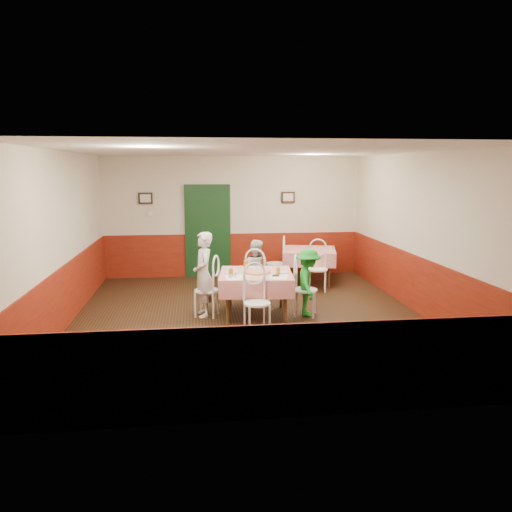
{
  "coord_description": "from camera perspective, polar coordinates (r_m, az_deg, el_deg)",
  "views": [
    {
      "loc": [
        -0.91,
        -8.17,
        2.52
      ],
      "look_at": [
        0.12,
        0.13,
        1.05
      ],
      "focal_mm": 35.0,
      "sensor_mm": 36.0,
      "label": 1
    }
  ],
  "objects": [
    {
      "name": "wallet",
      "position": [
        8.27,
        2.25,
        -2.25
      ],
      "size": [
        0.12,
        0.1,
        0.02
      ],
      "primitive_type": "cube",
      "rotation": [
        0.0,
        0.0,
        -0.11
      ],
      "color": "black",
      "rests_on": "main_table"
    },
    {
      "name": "right_wall",
      "position": [
        9.13,
        18.34,
        2.42
      ],
      "size": [
        0.1,
        7.0,
        2.8
      ],
      "primitive_type": "cube",
      "color": "beige",
      "rests_on": "ground"
    },
    {
      "name": "shaker_b",
      "position": [
        8.11,
        -2.35,
        -2.24
      ],
      "size": [
        0.04,
        0.04,
        0.09
      ],
      "primitive_type": "cylinder",
      "rotation": [
        0.0,
        0.0,
        -0.11
      ],
      "color": "silver",
      "rests_on": "main_table"
    },
    {
      "name": "chair_second_a",
      "position": [
        11.0,
        2.3,
        -0.88
      ],
      "size": [
        0.51,
        0.51,
        0.9
      ],
      "primitive_type": null,
      "rotation": [
        0.0,
        0.0,
        -1.8
      ],
      "color": "white",
      "rests_on": "ground"
    },
    {
      "name": "left_wall",
      "position": [
        8.51,
        -21.26,
        1.72
      ],
      "size": [
        0.1,
        7.0,
        2.8
      ],
      "primitive_type": "cube",
      "color": "beige",
      "rests_on": "ground"
    },
    {
      "name": "chair_second_b",
      "position": [
        10.43,
        7.05,
        -1.55
      ],
      "size": [
        0.51,
        0.51,
        0.9
      ],
      "primitive_type": null,
      "rotation": [
        0.0,
        0.0,
        -0.23
      ],
      "color": "white",
      "rests_on": "ground"
    },
    {
      "name": "menu_right",
      "position": [
        8.21,
        2.61,
        -2.41
      ],
      "size": [
        0.41,
        0.47,
        0.0
      ],
      "primitive_type": "cube",
      "rotation": [
        0.0,
        0.0,
        -0.31
      ],
      "color": "white",
      "rests_on": "main_table"
    },
    {
      "name": "diner_left",
      "position": [
        8.58,
        -6.02,
        -2.11
      ],
      "size": [
        0.41,
        0.57,
        1.46
      ],
      "primitive_type": "imported",
      "rotation": [
        0.0,
        0.0,
        -1.46
      ],
      "color": "gray",
      "rests_on": "ground"
    },
    {
      "name": "plate_right",
      "position": [
        8.55,
        2.81,
        -1.88
      ],
      "size": [
        0.27,
        0.27,
        0.01
      ],
      "primitive_type": "cylinder",
      "rotation": [
        0.0,
        0.0,
        -0.11
      ],
      "color": "white",
      "rests_on": "main_table"
    },
    {
      "name": "chair_right",
      "position": [
        8.67,
        5.64,
        -3.89
      ],
      "size": [
        0.53,
        0.53,
        0.9
      ],
      "primitive_type": null,
      "rotation": [
        0.0,
        0.0,
        1.26
      ],
      "color": "white",
      "rests_on": "ground"
    },
    {
      "name": "thermostat",
      "position": [
        11.71,
        -11.96,
        4.77
      ],
      "size": [
        0.1,
        0.03,
        0.1
      ],
      "primitive_type": "cube",
      "color": "white",
      "rests_on": "back_wall"
    },
    {
      "name": "back_wall",
      "position": [
        11.76,
        -2.64,
        4.5
      ],
      "size": [
        6.0,
        0.1,
        2.8
      ],
      "primitive_type": "cube",
      "color": "beige",
      "rests_on": "ground"
    },
    {
      "name": "ceiling",
      "position": [
        8.23,
        -0.77,
        11.92
      ],
      "size": [
        7.0,
        7.0,
        0.0
      ],
      "primitive_type": "plane",
      "color": "white",
      "rests_on": "back_wall"
    },
    {
      "name": "menu_left",
      "position": [
        8.17,
        -2.43,
        -2.47
      ],
      "size": [
        0.31,
        0.41,
        0.0
      ],
      "primitive_type": "cube",
      "rotation": [
        0.0,
        0.0,
        0.03
      ],
      "color": "white",
      "rests_on": "main_table"
    },
    {
      "name": "second_table",
      "position": [
        11.16,
        6.1,
        -1.16
      ],
      "size": [
        1.35,
        1.35,
        0.77
      ],
      "primitive_type": "cube",
      "rotation": [
        0.0,
        0.0,
        -0.23
      ],
      "color": "red",
      "rests_on": "ground"
    },
    {
      "name": "shaker_a",
      "position": [
        8.12,
        -2.94,
        -2.24
      ],
      "size": [
        0.04,
        0.04,
        0.09
      ],
      "primitive_type": "cylinder",
      "rotation": [
        0.0,
        0.0,
        -0.11
      ],
      "color": "silver",
      "rests_on": "main_table"
    },
    {
      "name": "beer_bottle",
      "position": [
        8.94,
        0.71,
        -0.72
      ],
      "size": [
        0.06,
        0.06,
        0.2
      ],
      "primitive_type": "cylinder",
      "rotation": [
        0.0,
        0.0,
        -0.11
      ],
      "color": "#381C0A",
      "rests_on": "main_table"
    },
    {
      "name": "picture_right",
      "position": [
        11.85,
        3.69,
        6.72
      ],
      "size": [
        0.32,
        0.03,
        0.26
      ],
      "primitive_type": "cube",
      "color": "black",
      "rests_on": "back_wall"
    },
    {
      "name": "plate_far",
      "position": [
        8.93,
        0.07,
        -1.34
      ],
      "size": [
        0.27,
        0.27,
        0.01
      ],
      "primitive_type": "cylinder",
      "rotation": [
        0.0,
        0.0,
        -0.11
      ],
      "color": "white",
      "rests_on": "main_table"
    },
    {
      "name": "shaker_c",
      "position": [
        8.17,
        -3.0,
        -2.16
      ],
      "size": [
        0.04,
        0.04,
        0.09
      ],
      "primitive_type": "cylinder",
      "rotation": [
        0.0,
        0.0,
        -0.11
      ],
      "color": "#B23319",
      "rests_on": "main_table"
    },
    {
      "name": "wainscot_front",
      "position": [
        5.19,
        3.66,
        -13.0
      ],
      "size": [
        6.0,
        0.03,
        1.0
      ],
      "primitive_type": "cube",
      "color": "maroon",
      "rests_on": "ground"
    },
    {
      "name": "chair_far",
      "position": [
        9.44,
        -0.09,
        -2.69
      ],
      "size": [
        0.48,
        0.48,
        0.9
      ],
      "primitive_type": null,
      "rotation": [
        0.0,
        0.0,
        2.99
      ],
      "color": "white",
      "rests_on": "ground"
    },
    {
      "name": "glass_c",
      "position": [
        8.91,
        -1.17,
        -0.96
      ],
      "size": [
        0.08,
        0.08,
        0.14
      ],
      "primitive_type": "cylinder",
      "rotation": [
        0.0,
        0.0,
        -0.11
      ],
      "color": "#BF7219",
      "rests_on": "main_table"
    },
    {
      "name": "diner_right",
      "position": [
        8.65,
        5.98,
        -3.0
      ],
      "size": [
        0.55,
        0.82,
        1.18
      ],
      "primitive_type": "imported",
      "rotation": [
        0.0,
        0.0,
        1.41
      ],
      "color": "gray",
      "rests_on": "ground"
    },
    {
      "name": "glass_b",
      "position": [
        8.35,
        2.54,
        -1.77
      ],
      "size": [
        0.07,
        0.07,
        0.12
      ],
      "primitive_type": "cylinder",
      "rotation": [
        0.0,
        0.0,
        -0.11
      ],
      "color": "#BF7219",
      "rests_on": "main_table"
    },
    {
      "name": "glass_a",
      "position": [
        8.27,
        -2.85,
        -1.89
      ],
      "size": [
        0.07,
        0.07,
        0.12
      ],
      "primitive_type": "cylinder",
      "rotation": [
        0.0,
        0.0,
        -0.11
      ],
      "color": "#BF7219",
      "rests_on": "main_table"
    },
    {
      "name": "picture_left",
      "position": [
        11.69,
        -12.52,
        6.46
      ],
      "size": [
        0.32,
        0.03,
        0.26
      ],
      "primitive_type": "cube",
      "color": "black",
      "rests_on": "back_wall"
    },
    {
      "name": "wainscot_left",
      "position": [
        8.67,
        -20.79,
        -4.17
      ],
      "size": [
        0.03,
        7.0,
        1.0
      ],
      "primitive_type": "cube",
      "color": "maroon",
      "rests_on": "ground"
    },
    {
      "name": "diner_far",
      "position": [
        9.46,
        -0.1,
        -1.73
      ],
      "size": [
        0.7,
        0.61,
        1.2
      ],
      "primitive_type": "imported",
      "rotation": [
        0.0,
        0.0,
        2.83
      ],
      "color": "gray",
      "rests_on": "ground"
    },
    {
      "name": "chair_near",
      "position": [
        7.79,
        0.11,
        -5.44
      ],
      "size": [
        0.47,
        0.47,
        0.9
      ],
      "primitive_type": null,
      "rotation": [
        0.0,
        0.0,
        0.14
      ],
      "color": "white",
      "rests_on": "ground"
    },
    {
      "name": "main_table",
      "position": [
        8.63,
        0.0,
        -4.42
      ],
      "size": [
        1.34,
        1.34,
        0.77
      ],
      "primitive_type": "cube",
      "rotation": [
        0.0,
        0.0,
        -0.11
      ],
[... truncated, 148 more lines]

